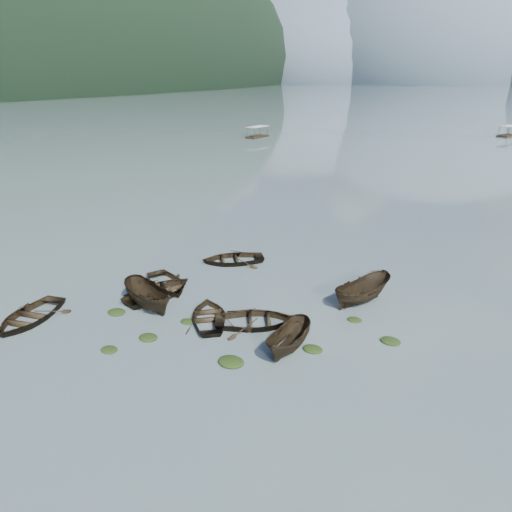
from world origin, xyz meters
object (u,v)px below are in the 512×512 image
at_px(rowboat_3, 210,320).
at_px(pontoon_left, 257,138).
at_px(rowboat_0, 30,320).
at_px(pontoon_centre, 507,136).

relative_size(rowboat_3, pontoon_left, 0.68).
relative_size(rowboat_0, rowboat_3, 1.13).
xyz_separation_m(rowboat_0, pontoon_centre, (28.42, 108.12, 0.00)).
xyz_separation_m(rowboat_0, rowboat_3, (9.50, 4.55, 0.00)).
relative_size(rowboat_0, pontoon_centre, 0.80).
bearing_deg(rowboat_3, pontoon_centre, -134.87).
distance_m(rowboat_3, pontoon_centre, 105.28).
bearing_deg(pontoon_left, pontoon_centre, 36.42).
height_order(rowboat_3, pontoon_left, pontoon_left).
bearing_deg(pontoon_centre, rowboat_3, -74.27).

